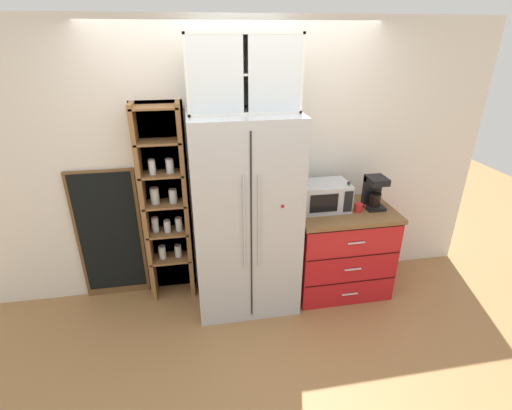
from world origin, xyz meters
TOP-DOWN VIEW (x-y plane):
  - ground_plane at (0.00, 0.00)m, footprint 10.62×10.62m
  - wall_back_cream at (0.00, 0.40)m, footprint 4.93×0.10m
  - refrigerator at (0.00, 0.01)m, footprint 0.92×0.69m
  - pantry_shelf_column at (-0.70, 0.29)m, footprint 0.45×0.27m
  - counter_cabinet at (0.95, 0.04)m, footprint 0.94×0.66m
  - microwave at (0.76, 0.08)m, footprint 0.44×0.33m
  - coffee_maker at (1.24, 0.04)m, footprint 0.17×0.20m
  - mug_red at (1.06, -0.04)m, footprint 0.11×0.07m
  - bottle_green at (0.95, 0.00)m, footprint 0.07×0.07m
  - upper_cabinet at (0.00, 0.06)m, footprint 0.88×0.32m
  - chalkboard_menu at (-1.25, 0.33)m, footprint 0.60×0.04m

SIDE VIEW (x-z plane):
  - ground_plane at x=0.00m, z-range 0.00..0.00m
  - counter_cabinet at x=0.95m, z-range 0.00..0.89m
  - chalkboard_menu at x=-1.25m, z-range 0.00..1.31m
  - refrigerator at x=0.00m, z-range 0.00..1.83m
  - mug_red at x=1.06m, z-range 0.89..0.97m
  - pantry_shelf_column at x=-0.70m, z-range 0.02..1.91m
  - bottle_green at x=0.95m, z-range 0.87..1.16m
  - microwave at x=0.76m, z-range 0.88..1.14m
  - coffee_maker at x=1.24m, z-range 0.89..1.20m
  - wall_back_cream at x=0.00m, z-range 0.00..2.55m
  - upper_cabinet at x=0.00m, z-range 1.83..2.41m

